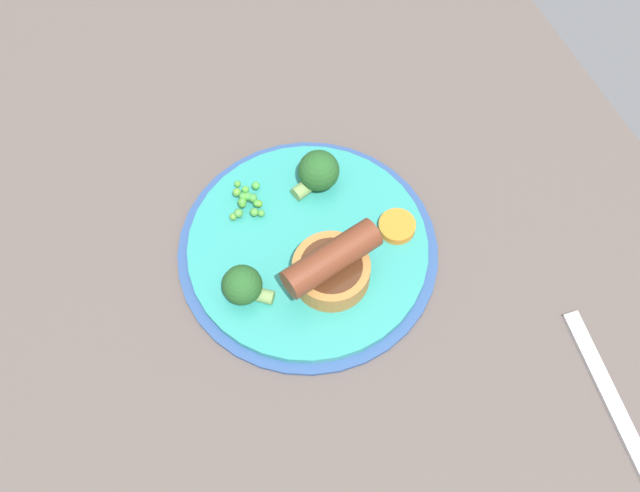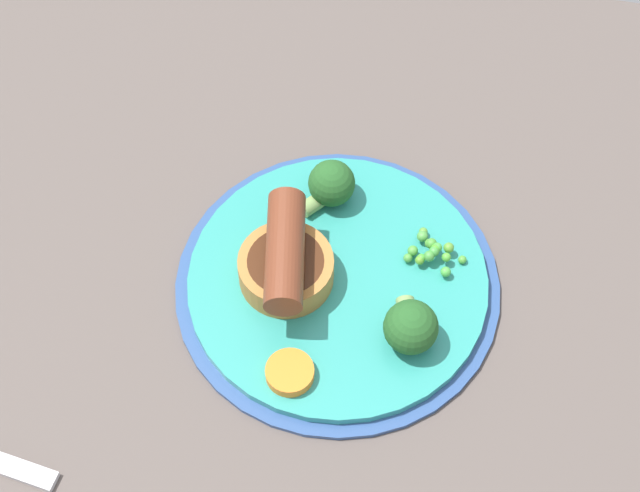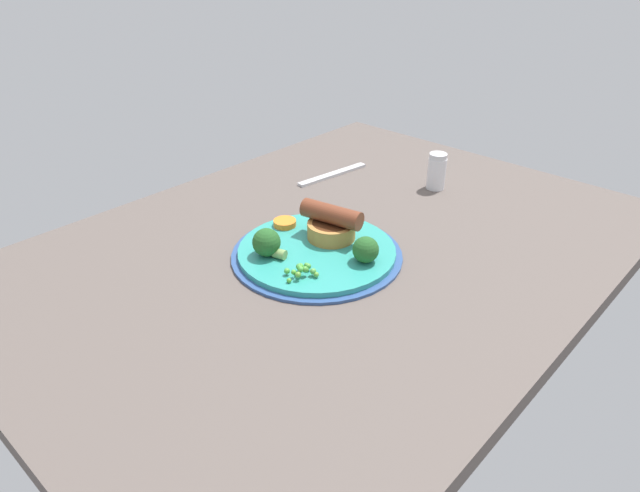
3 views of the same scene
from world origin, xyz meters
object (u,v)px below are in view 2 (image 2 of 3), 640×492
at_px(dinner_plate, 338,284).
at_px(broccoli_floret_far, 331,184).
at_px(carrot_slice_0, 290,373).
at_px(pea_pile, 431,251).
at_px(sausage_pudding, 285,264).
at_px(broccoli_floret_near, 411,326).

height_order(dinner_plate, broccoli_floret_far, broccoli_floret_far).
bearing_deg(carrot_slice_0, dinner_plate, 77.80).
xyz_separation_m(pea_pile, broccoli_floret_far, (-0.10, 0.04, 0.01)).
distance_m(sausage_pudding, pea_pile, 0.13).
bearing_deg(dinner_plate, carrot_slice_0, -102.20).
bearing_deg(dinner_plate, pea_pile, 27.38).
relative_size(sausage_pudding, broccoli_floret_far, 2.19).
relative_size(dinner_plate, pea_pile, 5.21).
height_order(pea_pile, broccoli_floret_near, broccoli_floret_near).
bearing_deg(broccoli_floret_far, dinner_plate, -124.13).
height_order(sausage_pudding, broccoli_floret_far, sausage_pudding).
bearing_deg(dinner_plate, broccoli_floret_far, 105.50).
height_order(sausage_pudding, broccoli_floret_near, sausage_pudding).
xyz_separation_m(dinner_plate, broccoli_floret_near, (0.07, -0.04, 0.03)).
height_order(broccoli_floret_far, carrot_slice_0, broccoli_floret_far).
bearing_deg(pea_pile, sausage_pudding, -158.39).
bearing_deg(sausage_pudding, pea_pile, -79.05).
relative_size(dinner_plate, carrot_slice_0, 7.06).
bearing_deg(dinner_plate, broccoli_floret_near, -32.60).
relative_size(dinner_plate, sausage_pudding, 2.55).
height_order(pea_pile, broccoli_floret_far, broccoli_floret_far).
bearing_deg(broccoli_floret_near, carrot_slice_0, -75.20).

